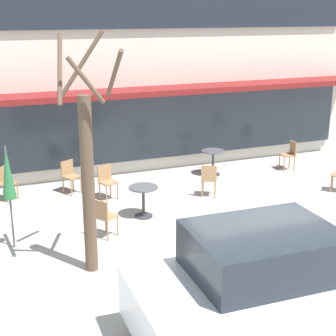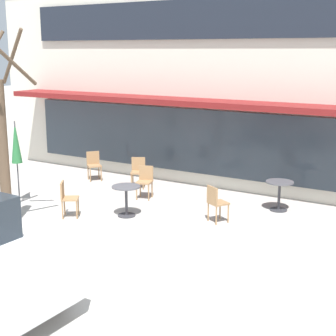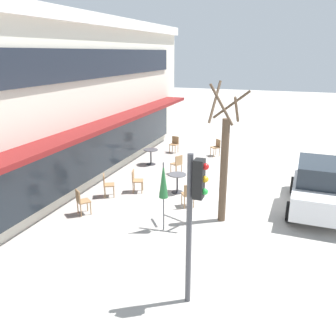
{
  "view_description": "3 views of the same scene",
  "coord_description": "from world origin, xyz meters",
  "px_view_note": "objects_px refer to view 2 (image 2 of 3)",
  "views": [
    {
      "loc": [
        -4.87,
        -8.45,
        4.76
      ],
      "look_at": [
        -0.56,
        2.31,
        1.22
      ],
      "focal_mm": 55.0,
      "sensor_mm": 36.0,
      "label": 1
    },
    {
      "loc": [
        5.99,
        -7.31,
        3.99
      ],
      "look_at": [
        -0.28,
        3.07,
        1.2
      ],
      "focal_mm": 55.0,
      "sensor_mm": 36.0,
      "label": 2
    },
    {
      "loc": [
        -13.48,
        -1.56,
        5.27
      ],
      "look_at": [
        -0.71,
        3.02,
        0.83
      ],
      "focal_mm": 38.0,
      "sensor_mm": 36.0,
      "label": 3
    }
  ],
  "objects_px": {
    "cafe_table_streetside": "(126,196)",
    "street_tree": "(3,143)",
    "cafe_chair_2": "(216,201)",
    "cafe_table_near_wall": "(279,191)",
    "patio_umbrella_green_folded": "(16,143)",
    "cafe_chair_6": "(67,196)",
    "cafe_chair_3": "(145,179)",
    "cafe_chair_4": "(138,170)",
    "cafe_chair_0": "(94,163)"
  },
  "relations": [
    {
      "from": "cafe_table_near_wall",
      "to": "street_tree",
      "type": "relative_size",
      "value": 0.17
    },
    {
      "from": "patio_umbrella_green_folded",
      "to": "cafe_chair_0",
      "type": "relative_size",
      "value": 2.47
    },
    {
      "from": "cafe_chair_4",
      "to": "cafe_chair_6",
      "type": "distance_m",
      "value": 3.2
    },
    {
      "from": "cafe_chair_4",
      "to": "cafe_chair_0",
      "type": "bearing_deg",
      "value": 179.0
    },
    {
      "from": "patio_umbrella_green_folded",
      "to": "cafe_chair_0",
      "type": "bearing_deg",
      "value": 87.97
    },
    {
      "from": "cafe_chair_6",
      "to": "cafe_chair_2",
      "type": "bearing_deg",
      "value": 24.6
    },
    {
      "from": "cafe_chair_0",
      "to": "cafe_chair_2",
      "type": "xyz_separation_m",
      "value": [
        5.06,
        -1.73,
        0.0
      ]
    },
    {
      "from": "cafe_table_near_wall",
      "to": "cafe_chair_0",
      "type": "bearing_deg",
      "value": 179.53
    },
    {
      "from": "cafe_table_streetside",
      "to": "cafe_chair_3",
      "type": "xyz_separation_m",
      "value": [
        -0.48,
        1.55,
        0.01
      ]
    },
    {
      "from": "cafe_chair_4",
      "to": "cafe_table_near_wall",
      "type": "bearing_deg",
      "value": -0.26
    },
    {
      "from": "cafe_chair_4",
      "to": "cafe_table_streetside",
      "type": "bearing_deg",
      "value": -61.78
    },
    {
      "from": "cafe_chair_4",
      "to": "street_tree",
      "type": "relative_size",
      "value": 0.2
    },
    {
      "from": "cafe_chair_0",
      "to": "street_tree",
      "type": "height_order",
      "value": "street_tree"
    },
    {
      "from": "cafe_table_near_wall",
      "to": "patio_umbrella_green_folded",
      "type": "xyz_separation_m",
      "value": [
        -6.13,
        -2.95,
        1.11
      ]
    },
    {
      "from": "cafe_chair_0",
      "to": "cafe_chair_2",
      "type": "bearing_deg",
      "value": -18.84
    },
    {
      "from": "cafe_table_near_wall",
      "to": "cafe_chair_4",
      "type": "xyz_separation_m",
      "value": [
        -4.33,
        0.02,
        0.01
      ]
    },
    {
      "from": "patio_umbrella_green_folded",
      "to": "cafe_chair_0",
      "type": "distance_m",
      "value": 3.19
    },
    {
      "from": "patio_umbrella_green_folded",
      "to": "cafe_chair_4",
      "type": "distance_m",
      "value": 3.64
    },
    {
      "from": "cafe_table_streetside",
      "to": "cafe_chair_6",
      "type": "distance_m",
      "value": 1.44
    },
    {
      "from": "patio_umbrella_green_folded",
      "to": "cafe_chair_2",
      "type": "relative_size",
      "value": 2.47
    },
    {
      "from": "cafe_table_near_wall",
      "to": "cafe_chair_2",
      "type": "bearing_deg",
      "value": -119.85
    },
    {
      "from": "cafe_chair_2",
      "to": "cafe_chair_4",
      "type": "distance_m",
      "value": 3.77
    },
    {
      "from": "cafe_table_near_wall",
      "to": "cafe_chair_3",
      "type": "xyz_separation_m",
      "value": [
        -3.53,
        -0.82,
        0.01
      ]
    },
    {
      "from": "patio_umbrella_green_folded",
      "to": "cafe_chair_3",
      "type": "height_order",
      "value": "patio_umbrella_green_folded"
    },
    {
      "from": "cafe_chair_0",
      "to": "street_tree",
      "type": "xyz_separation_m",
      "value": [
        1.19,
        -4.53,
        1.46
      ]
    },
    {
      "from": "cafe_table_near_wall",
      "to": "cafe_chair_6",
      "type": "distance_m",
      "value": 5.3
    },
    {
      "from": "cafe_chair_3",
      "to": "cafe_table_streetside",
      "type": "bearing_deg",
      "value": -72.81
    },
    {
      "from": "cafe_table_streetside",
      "to": "cafe_chair_3",
      "type": "height_order",
      "value": "cafe_chair_3"
    },
    {
      "from": "cafe_chair_3",
      "to": "cafe_chair_6",
      "type": "height_order",
      "value": "same"
    },
    {
      "from": "cafe_table_streetside",
      "to": "patio_umbrella_green_folded",
      "type": "height_order",
      "value": "patio_umbrella_green_folded"
    },
    {
      "from": "cafe_table_near_wall",
      "to": "cafe_table_streetside",
      "type": "xyz_separation_m",
      "value": [
        -3.05,
        -2.37,
        0.0
      ]
    },
    {
      "from": "cafe_table_streetside",
      "to": "patio_umbrella_green_folded",
      "type": "relative_size",
      "value": 0.35
    },
    {
      "from": "street_tree",
      "to": "cafe_chair_2",
      "type": "bearing_deg",
      "value": 35.93
    },
    {
      "from": "cafe_chair_3",
      "to": "cafe_chair_4",
      "type": "bearing_deg",
      "value": 133.8
    },
    {
      "from": "patio_umbrella_green_folded",
      "to": "cafe_chair_2",
      "type": "height_order",
      "value": "patio_umbrella_green_folded"
    },
    {
      "from": "cafe_chair_3",
      "to": "cafe_table_near_wall",
      "type": "bearing_deg",
      "value": 13.02
    },
    {
      "from": "cafe_chair_0",
      "to": "cafe_chair_4",
      "type": "xyz_separation_m",
      "value": [
        1.7,
        -0.03,
        0.0
      ]
    },
    {
      "from": "street_tree",
      "to": "cafe_chair_0",
      "type": "bearing_deg",
      "value": 104.71
    },
    {
      "from": "cafe_chair_4",
      "to": "cafe_chair_6",
      "type": "xyz_separation_m",
      "value": [
        0.09,
        -3.2,
        0.0
      ]
    },
    {
      "from": "cafe_table_near_wall",
      "to": "patio_umbrella_green_folded",
      "type": "bearing_deg",
      "value": -154.34
    },
    {
      "from": "patio_umbrella_green_folded",
      "to": "cafe_chair_6",
      "type": "height_order",
      "value": "patio_umbrella_green_folded"
    },
    {
      "from": "cafe_table_streetside",
      "to": "street_tree",
      "type": "bearing_deg",
      "value": -130.16
    },
    {
      "from": "cafe_chair_4",
      "to": "patio_umbrella_green_folded",
      "type": "bearing_deg",
      "value": -121.28
    },
    {
      "from": "patio_umbrella_green_folded",
      "to": "cafe_chair_3",
      "type": "relative_size",
      "value": 2.47
    },
    {
      "from": "cafe_table_streetside",
      "to": "cafe_chair_4",
      "type": "xyz_separation_m",
      "value": [
        -1.28,
        2.39,
        0.01
      ]
    },
    {
      "from": "cafe_table_near_wall",
      "to": "cafe_chair_3",
      "type": "bearing_deg",
      "value": -166.98
    },
    {
      "from": "cafe_chair_3",
      "to": "street_tree",
      "type": "relative_size",
      "value": 0.2
    },
    {
      "from": "cafe_table_streetside",
      "to": "cafe_chair_0",
      "type": "distance_m",
      "value": 3.84
    },
    {
      "from": "cafe_chair_3",
      "to": "cafe_chair_6",
      "type": "bearing_deg",
      "value": -106.68
    },
    {
      "from": "patio_umbrella_green_folded",
      "to": "street_tree",
      "type": "height_order",
      "value": "street_tree"
    }
  ]
}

